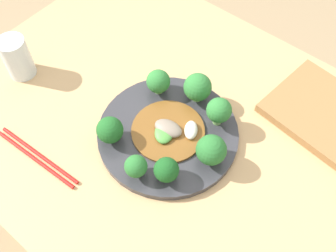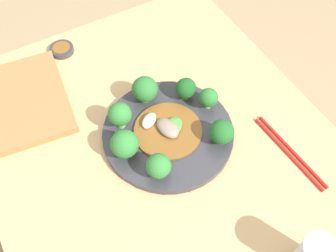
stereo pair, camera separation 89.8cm
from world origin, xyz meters
name	(u,v)px [view 1 (the left image)]	position (x,y,z in m)	size (l,w,h in m)	color
ground_plane	(165,228)	(0.00, 0.00, 0.00)	(8.00, 8.00, 0.00)	#9E8460
table	(164,188)	(0.00, 0.00, 0.36)	(0.93, 0.73, 0.71)	tan
plate	(168,133)	(-0.04, 0.03, 0.72)	(0.29, 0.29, 0.02)	#333338
broccoli_west	(211,150)	(-0.14, 0.02, 0.76)	(0.06, 0.06, 0.07)	#70A356
broccoli_southwest	(219,111)	(-0.10, -0.06, 0.77)	(0.05, 0.05, 0.07)	#7AAD5B
broccoli_northwest	(166,170)	(-0.10, 0.11, 0.76)	(0.05, 0.05, 0.06)	#70A356
broccoli_south	(198,87)	(-0.03, -0.08, 0.77)	(0.06, 0.06, 0.07)	#7AAD5B
broccoli_northeast	(110,130)	(0.04, 0.11, 0.76)	(0.05, 0.05, 0.06)	#70A356
broccoli_southeast	(158,82)	(0.04, -0.04, 0.76)	(0.05, 0.05, 0.06)	#70A356
broccoli_north	(136,166)	(-0.05, 0.14, 0.76)	(0.04, 0.04, 0.05)	#7AAD5B
stirfry_center	(170,130)	(-0.04, 0.03, 0.74)	(0.15, 0.15, 0.02)	brown
drinking_glass	(17,57)	(0.33, 0.10, 0.76)	(0.06, 0.06, 0.10)	silver
chopsticks	(37,157)	(0.13, 0.23, 0.72)	(0.21, 0.03, 0.01)	red
cutting_board	(331,118)	(-0.28, -0.22, 0.72)	(0.28, 0.22, 0.02)	olive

